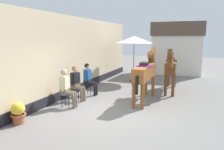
# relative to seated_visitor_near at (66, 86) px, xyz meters

# --- Properties ---
(ground_plane) EXTENTS (40.00, 40.00, 0.00)m
(ground_plane) POSITION_rel_seated_visitor_near_xyz_m (1.65, 3.08, -0.78)
(ground_plane) COLOR slate
(pub_facade_wall) EXTENTS (0.34, 14.00, 3.40)m
(pub_facade_wall) POSITION_rel_seated_visitor_near_xyz_m (-0.89, 1.58, 0.76)
(pub_facade_wall) COLOR #CCB793
(pub_facade_wall) RESTS_ON ground_plane
(distant_cottage) EXTENTS (3.40, 2.60, 3.50)m
(distant_cottage) POSITION_rel_seated_visitor_near_xyz_m (3.05, 9.35, 1.02)
(distant_cottage) COLOR silver
(distant_cottage) RESTS_ON ground_plane
(seated_visitor_near) EXTENTS (0.61, 0.49, 1.39)m
(seated_visitor_near) POSITION_rel_seated_visitor_near_xyz_m (0.00, 0.00, 0.00)
(seated_visitor_near) COLOR #194C99
(seated_visitor_near) RESTS_ON ground_plane
(seated_visitor_middle) EXTENTS (0.61, 0.48, 1.39)m
(seated_visitor_middle) POSITION_rel_seated_visitor_near_xyz_m (-0.11, 0.90, 0.00)
(seated_visitor_middle) COLOR black
(seated_visitor_middle) RESTS_ON ground_plane
(seated_visitor_far) EXTENTS (0.61, 0.49, 1.39)m
(seated_visitor_far) POSITION_rel_seated_visitor_near_xyz_m (-0.04, 1.82, 0.00)
(seated_visitor_far) COLOR black
(seated_visitor_far) RESTS_ON ground_plane
(saddled_horse_near) EXTENTS (0.51, 3.00, 2.06)m
(saddled_horse_near) POSITION_rel_seated_visitor_near_xyz_m (2.45, 1.84, 0.38)
(saddled_horse_near) COLOR brown
(saddled_horse_near) RESTS_ON ground_plane
(saddled_horse_far) EXTENTS (0.56, 3.00, 2.06)m
(saddled_horse_far) POSITION_rel_seated_visitor_near_xyz_m (3.23, 3.69, 0.38)
(saddled_horse_far) COLOR brown
(saddled_horse_far) RESTS_ON ground_plane
(flower_planter_near) EXTENTS (0.43, 0.43, 0.64)m
(flower_planter_near) POSITION_rel_seated_visitor_near_xyz_m (-0.49, -1.81, -0.44)
(flower_planter_near) COLOR #A85638
(flower_planter_near) RESTS_ON ground_plane
(cafe_parasol) EXTENTS (2.10, 2.10, 2.58)m
(cafe_parasol) POSITION_rel_seated_visitor_near_xyz_m (0.98, 5.43, 1.59)
(cafe_parasol) COLOR black
(cafe_parasol) RESTS_ON ground_plane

